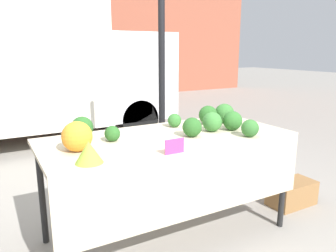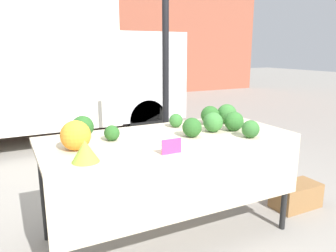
{
  "view_description": "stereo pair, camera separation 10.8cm",
  "coord_description": "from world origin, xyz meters",
  "px_view_note": "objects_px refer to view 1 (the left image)",
  "views": [
    {
      "loc": [
        -1.24,
        -2.22,
        1.55
      ],
      "look_at": [
        0.0,
        0.0,
        0.96
      ],
      "focal_mm": 35.0,
      "sensor_mm": 36.0,
      "label": 1
    },
    {
      "loc": [
        -1.15,
        -2.27,
        1.55
      ],
      "look_at": [
        0.0,
        0.0,
        0.96
      ],
      "focal_mm": 35.0,
      "sensor_mm": 36.0,
      "label": 2
    }
  ],
  "objects_px": {
    "orange_cauliflower": "(77,136)",
    "produce_crate": "(292,193)",
    "price_sign": "(175,146)",
    "parked_truck": "(32,65)"
  },
  "relations": [
    {
      "from": "parked_truck",
      "to": "price_sign",
      "type": "height_order",
      "value": "parked_truck"
    },
    {
      "from": "orange_cauliflower",
      "to": "produce_crate",
      "type": "distance_m",
      "value": 2.28
    },
    {
      "from": "parked_truck",
      "to": "orange_cauliflower",
      "type": "relative_size",
      "value": 21.15
    },
    {
      "from": "orange_cauliflower",
      "to": "price_sign",
      "type": "relative_size",
      "value": 1.44
    },
    {
      "from": "orange_cauliflower",
      "to": "price_sign",
      "type": "bearing_deg",
      "value": -34.14
    },
    {
      "from": "parked_truck",
      "to": "orange_cauliflower",
      "type": "height_order",
      "value": "parked_truck"
    },
    {
      "from": "parked_truck",
      "to": "produce_crate",
      "type": "relative_size",
      "value": 9.15
    },
    {
      "from": "parked_truck",
      "to": "produce_crate",
      "type": "bearing_deg",
      "value": -64.71
    },
    {
      "from": "price_sign",
      "to": "produce_crate",
      "type": "height_order",
      "value": "price_sign"
    },
    {
      "from": "price_sign",
      "to": "produce_crate",
      "type": "bearing_deg",
      "value": 10.55
    }
  ]
}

